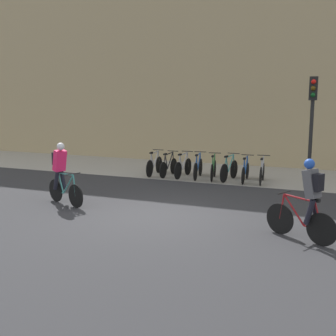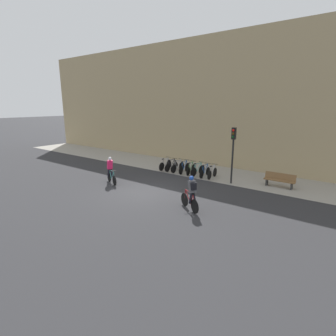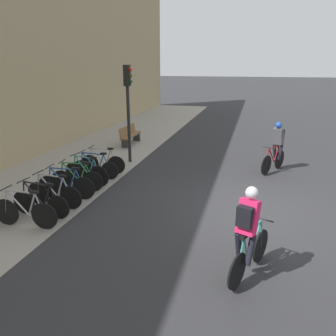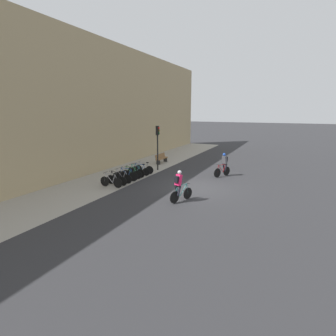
% 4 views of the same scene
% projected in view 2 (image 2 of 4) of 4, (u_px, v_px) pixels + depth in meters
% --- Properties ---
extents(ground, '(200.00, 200.00, 0.00)m').
position_uv_depth(ground, '(143.00, 192.00, 15.68)').
color(ground, '#2B2B2D').
extents(kerb_strip, '(44.00, 4.50, 0.01)m').
position_uv_depth(kerb_strip, '(199.00, 170.00, 20.94)').
color(kerb_strip, gray).
rests_on(kerb_strip, ground).
extents(building_facade, '(44.00, 0.60, 10.56)m').
position_uv_depth(building_facade, '(217.00, 102.00, 21.67)').
color(building_facade, tan).
rests_on(building_facade, ground).
extents(cyclist_pink, '(1.58, 0.72, 1.77)m').
position_uv_depth(cyclist_pink, '(110.00, 169.00, 17.33)').
color(cyclist_pink, black).
rests_on(cyclist_pink, ground).
extents(cyclist_grey, '(1.53, 0.85, 1.79)m').
position_uv_depth(cyclist_grey, '(191.00, 193.00, 12.78)').
color(cyclist_grey, black).
rests_on(cyclist_grey, ground).
extents(parked_bike_0, '(0.46, 1.69, 0.97)m').
position_uv_depth(parked_bike_0, '(165.00, 165.00, 21.06)').
color(parked_bike_0, black).
rests_on(parked_bike_0, ground).
extents(parked_bike_1, '(0.46, 1.65, 0.95)m').
position_uv_depth(parked_bike_1, '(171.00, 166.00, 20.72)').
color(parked_bike_1, black).
rests_on(parked_bike_1, ground).
extents(parked_bike_2, '(0.46, 1.68, 0.96)m').
position_uv_depth(parked_bike_2, '(178.00, 167.00, 20.37)').
color(parked_bike_2, black).
rests_on(parked_bike_2, ground).
extents(parked_bike_3, '(0.46, 1.70, 0.97)m').
position_uv_depth(parked_bike_3, '(184.00, 168.00, 20.02)').
color(parked_bike_3, black).
rests_on(parked_bike_3, ground).
extents(parked_bike_4, '(0.46, 1.61, 0.96)m').
position_uv_depth(parked_bike_4, '(191.00, 169.00, 19.67)').
color(parked_bike_4, black).
rests_on(parked_bike_4, ground).
extents(parked_bike_5, '(0.46, 1.65, 0.98)m').
position_uv_depth(parked_bike_5, '(198.00, 170.00, 19.32)').
color(parked_bike_5, black).
rests_on(parked_bike_5, ground).
extents(parked_bike_6, '(0.46, 1.65, 0.94)m').
position_uv_depth(parked_bike_6, '(205.00, 172.00, 18.98)').
color(parked_bike_6, black).
rests_on(parked_bike_6, ground).
extents(parked_bike_7, '(0.46, 1.63, 0.96)m').
position_uv_depth(parked_bike_7, '(212.00, 173.00, 18.63)').
color(parked_bike_7, black).
rests_on(parked_bike_7, ground).
extents(traffic_light_pole, '(0.26, 0.30, 3.70)m').
position_uv_depth(traffic_light_pole, '(233.00, 145.00, 16.87)').
color(traffic_light_pole, black).
rests_on(traffic_light_pole, ground).
extents(bench, '(1.87, 0.44, 0.89)m').
position_uv_depth(bench, '(280.00, 180.00, 16.60)').
color(bench, brown).
rests_on(bench, ground).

